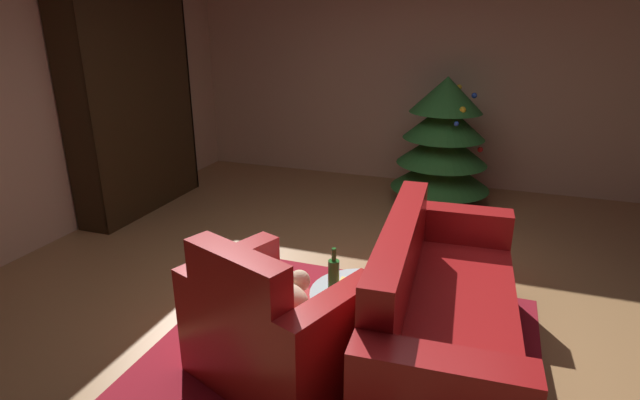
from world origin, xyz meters
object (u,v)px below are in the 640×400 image
bookshelf_unit (140,108)px  couch_red (439,316)px  armchair_red (274,331)px  decorated_tree (443,141)px  coffee_table (362,299)px  book_stack_on_table (353,289)px  bottle_on_table (334,277)px

bookshelf_unit → couch_red: 3.95m
armchair_red → decorated_tree: 3.49m
coffee_table → decorated_tree: decorated_tree is taller
coffee_table → decorated_tree: bearing=87.6°
coffee_table → book_stack_on_table: (-0.05, -0.02, 0.07)m
couch_red → armchair_red: bearing=-151.2°
couch_red → coffee_table: size_ratio=3.14×
bookshelf_unit → couch_red: bookshelf_unit is taller
coffee_table → bottle_on_table: 0.24m
book_stack_on_table → decorated_tree: bearing=86.7°
bookshelf_unit → book_stack_on_table: size_ratio=10.50×
couch_red → book_stack_on_table: 0.54m
bookshelf_unit → bottle_on_table: (2.82, -1.90, -0.56)m
book_stack_on_table → bottle_on_table: size_ratio=0.69×
armchair_red → bottle_on_table: (0.25, 0.34, 0.22)m
armchair_red → coffee_table: armchair_red is taller
armchair_red → bookshelf_unit: bearing=138.9°
armchair_red → book_stack_on_table: bearing=48.9°
armchair_red → bottle_on_table: bearing=54.1°
armchair_red → coffee_table: 0.59m
armchair_red → book_stack_on_table: size_ratio=5.30×
coffee_table → book_stack_on_table: size_ratio=3.02×
armchair_red → coffee_table: size_ratio=1.75×
couch_red → decorated_tree: 2.99m
coffee_table → bookshelf_unit: bearing=148.6°
bookshelf_unit → bottle_on_table: size_ratio=7.20×
bottle_on_table → bookshelf_unit: bearing=146.1°
bookshelf_unit → coffee_table: size_ratio=3.47×
armchair_red → decorated_tree: size_ratio=0.80×
bookshelf_unit → couch_red: bearing=-27.0°
bookshelf_unit → decorated_tree: bookshelf_unit is taller
couch_red → bottle_on_table: 0.68m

